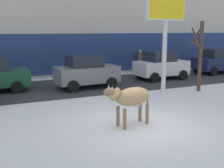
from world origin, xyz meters
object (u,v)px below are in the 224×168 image
car_grey_hatchback (86,72)px  pedestrian_near_billboard (140,61)px  cow_tan (131,98)px  billboard (166,9)px  pedestrian_by_cars (164,60)px  car_white_hatchback (161,65)px  bare_tree_left_lot (200,54)px  car_navy_hatchback (216,61)px

car_grey_hatchback → pedestrian_near_billboard: size_ratio=2.06×
cow_tan → car_grey_hatchback: (0.80, 6.85, -0.07)m
billboard → pedestrian_by_cars: bearing=55.3°
car_white_hatchback → pedestrian_by_cars: 4.17m
pedestrian_near_billboard → bare_tree_left_lot: 7.37m
cow_tan → billboard: billboard is taller
car_navy_hatchback → pedestrian_near_billboard: (-4.98, 2.83, -0.05)m
pedestrian_near_billboard → bare_tree_left_lot: bare_tree_left_lot is taller
car_navy_hatchback → car_grey_hatchback: bearing=-174.1°
billboard → pedestrian_near_billboard: 7.90m
pedestrian_near_billboard → cow_tan: bearing=-121.4°
car_grey_hatchback → bare_tree_left_lot: bare_tree_left_lot is taller
car_grey_hatchback → car_white_hatchback: bearing=6.7°
car_white_hatchback → car_navy_hatchback: 5.33m
car_grey_hatchback → car_navy_hatchback: bearing=5.9°
car_white_hatchback → pedestrian_by_cars: (2.53, 3.31, -0.05)m
pedestrian_near_billboard → bare_tree_left_lot: (-0.58, -7.26, 1.13)m
car_navy_hatchback → pedestrian_by_cars: bearing=134.5°
cow_tan → car_grey_hatchback: car_grey_hatchback is taller
cow_tan → billboard: 6.74m
billboard → bare_tree_left_lot: size_ratio=1.49×
pedestrian_by_cars → cow_tan: bearing=-129.2°
billboard → pedestrian_by_cars: billboard is taller
car_white_hatchback → pedestrian_by_cars: car_white_hatchback is taller
billboard → car_navy_hatchback: 9.02m
billboard → pedestrian_near_billboard: (2.43, 6.69, -3.43)m
car_grey_hatchback → pedestrian_near_billboard: car_grey_hatchback is taller
car_navy_hatchback → car_white_hatchback: bearing=-174.8°
car_grey_hatchback → pedestrian_by_cars: size_ratio=2.06×
car_grey_hatchback → billboard: bearing=-39.0°
pedestrian_near_billboard → pedestrian_by_cars: same height
billboard → car_navy_hatchback: (7.42, 3.86, -3.39)m
cow_tan → pedestrian_by_cars: pedestrian_by_cars is taller
cow_tan → car_white_hatchback: size_ratio=0.54×
cow_tan → pedestrian_by_cars: (8.80, 10.81, -0.11)m
car_grey_hatchback → pedestrian_by_cars: car_grey_hatchback is taller
car_navy_hatchback → pedestrian_by_cars: 3.97m
billboard → car_navy_hatchback: size_ratio=1.56×
car_grey_hatchback → cow_tan: bearing=-96.6°
car_white_hatchback → car_navy_hatchback: (5.31, 0.48, 0.00)m
billboard → pedestrian_near_billboard: billboard is taller
billboard → car_grey_hatchback: 5.51m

